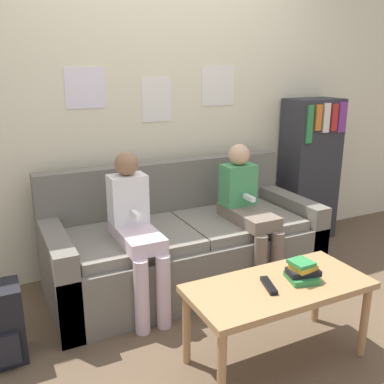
# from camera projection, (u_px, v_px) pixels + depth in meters

# --- Properties ---
(ground_plane) EXTENTS (10.00, 10.00, 0.00)m
(ground_plane) POSITION_uv_depth(u_px,v_px,m) (219.00, 316.00, 2.77)
(ground_plane) COLOR brown
(wall_back) EXTENTS (8.00, 0.06, 2.60)m
(wall_back) POSITION_uv_depth(u_px,v_px,m) (155.00, 101.00, 3.30)
(wall_back) COLOR beige
(wall_back) RESTS_ON ground_plane
(couch) EXTENTS (1.96, 0.83, 0.86)m
(couch) POSITION_uv_depth(u_px,v_px,m) (184.00, 245.00, 3.15)
(couch) COLOR #6B665B
(couch) RESTS_ON ground_plane
(coffee_table) EXTENTS (0.98, 0.45, 0.46)m
(coffee_table) POSITION_uv_depth(u_px,v_px,m) (279.00, 293.00, 2.26)
(coffee_table) COLOR #AD7F51
(coffee_table) RESTS_ON ground_plane
(person_left) EXTENTS (0.24, 0.57, 1.03)m
(person_left) POSITION_uv_depth(u_px,v_px,m) (136.00, 227.00, 2.71)
(person_left) COLOR silver
(person_left) RESTS_ON ground_plane
(person_right) EXTENTS (0.24, 0.57, 1.02)m
(person_right) POSITION_uv_depth(u_px,v_px,m) (248.00, 209.00, 3.06)
(person_right) COLOR #756656
(person_right) RESTS_ON ground_plane
(tv_remote) EXTENTS (0.09, 0.17, 0.02)m
(tv_remote) POSITION_uv_depth(u_px,v_px,m) (269.00, 285.00, 2.21)
(tv_remote) COLOR black
(tv_remote) RESTS_ON coffee_table
(book_stack) EXTENTS (0.19, 0.18, 0.11)m
(book_stack) POSITION_uv_depth(u_px,v_px,m) (302.00, 272.00, 2.27)
(book_stack) COLOR #2D8442
(book_stack) RESTS_ON coffee_table
(bookshelf) EXTENTS (0.49, 0.32, 1.29)m
(bookshelf) POSITION_uv_depth(u_px,v_px,m) (309.00, 170.00, 3.91)
(bookshelf) COLOR #2D2D33
(bookshelf) RESTS_ON ground_plane
(backpack) EXTENTS (0.24, 0.25, 0.44)m
(backpack) POSITION_uv_depth(u_px,v_px,m) (0.00, 325.00, 2.30)
(backpack) COLOR black
(backpack) RESTS_ON ground_plane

